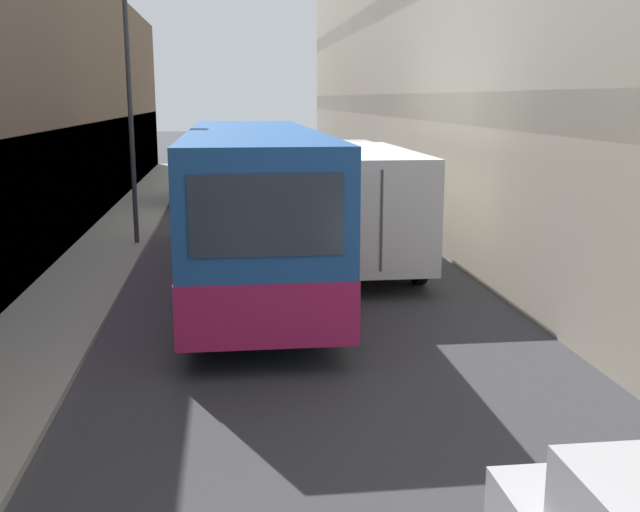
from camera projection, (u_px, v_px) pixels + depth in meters
name	position (u px, v px, depth m)	size (l,w,h in m)	color
ground_plane	(297.00, 307.00, 13.59)	(150.00, 150.00, 0.00)	#38383D
sidewalk_left	(58.00, 312.00, 13.08)	(1.81, 60.00, 0.10)	#9E998E
bus	(253.00, 203.00, 15.10)	(2.49, 11.05, 3.11)	#1E519E
box_truck	(348.00, 196.00, 17.39)	(2.32, 7.77, 2.62)	silver
panel_van	(213.00, 171.00, 27.14)	(1.83, 4.48, 2.01)	navy
street_lamp	(127.00, 46.00, 18.15)	(0.36, 0.80, 7.04)	#38383D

